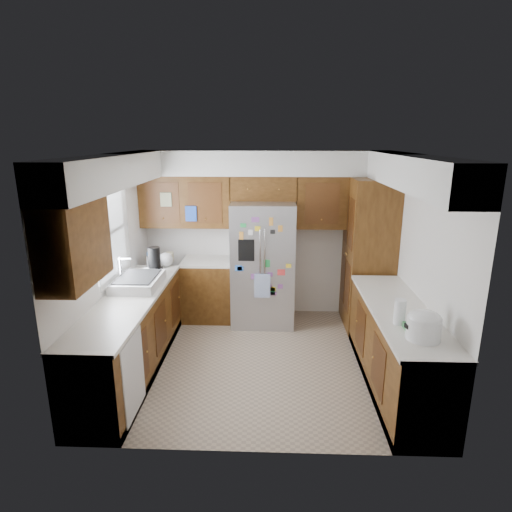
# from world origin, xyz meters

# --- Properties ---
(floor) EXTENTS (3.60, 3.60, 0.00)m
(floor) POSITION_xyz_m (0.00, 0.00, 0.00)
(floor) COLOR tan
(floor) RESTS_ON ground
(room_shell) EXTENTS (3.64, 3.24, 2.52)m
(room_shell) POSITION_xyz_m (-0.11, 0.36, 1.82)
(room_shell) COLOR silver
(room_shell) RESTS_ON ground
(left_counter_run) EXTENTS (1.36, 3.20, 0.92)m
(left_counter_run) POSITION_xyz_m (-1.36, 0.03, 0.43)
(left_counter_run) COLOR #3E220B
(left_counter_run) RESTS_ON ground
(right_counter_run) EXTENTS (0.63, 2.25, 0.92)m
(right_counter_run) POSITION_xyz_m (1.50, -0.47, 0.42)
(right_counter_run) COLOR #3E220B
(right_counter_run) RESTS_ON ground
(pantry) EXTENTS (0.60, 0.90, 2.15)m
(pantry) POSITION_xyz_m (1.50, 1.15, 1.07)
(pantry) COLOR #3E220B
(pantry) RESTS_ON ground
(fridge) EXTENTS (0.90, 0.79, 1.80)m
(fridge) POSITION_xyz_m (-0.00, 1.20, 0.90)
(fridge) COLOR #9A9A9F
(fridge) RESTS_ON ground
(bridge_cabinet) EXTENTS (0.96, 0.34, 0.35)m
(bridge_cabinet) POSITION_xyz_m (0.00, 1.43, 1.98)
(bridge_cabinet) COLOR #3E220B
(bridge_cabinet) RESTS_ON fridge
(fridge_top_items) EXTENTS (0.81, 0.33, 0.27)m
(fridge_top_items) POSITION_xyz_m (-0.10, 1.43, 2.27)
(fridge_top_items) COLOR #101B9A
(fridge_top_items) RESTS_ON bridge_cabinet
(sink_assembly) EXTENTS (0.52, 0.70, 0.37)m
(sink_assembly) POSITION_xyz_m (-1.50, 0.10, 0.99)
(sink_assembly) COLOR silver
(sink_assembly) RESTS_ON left_counter_run
(left_counter_clutter) EXTENTS (0.40, 0.78, 0.38)m
(left_counter_clutter) POSITION_xyz_m (-1.43, 0.78, 1.05)
(left_counter_clutter) COLOR black
(left_counter_clutter) RESTS_ON left_counter_run
(rice_cooker) EXTENTS (0.31, 0.30, 0.27)m
(rice_cooker) POSITION_xyz_m (1.50, -1.19, 1.06)
(rice_cooker) COLOR white
(rice_cooker) RESTS_ON right_counter_run
(paper_towel) EXTENTS (0.11, 0.11, 0.25)m
(paper_towel) POSITION_xyz_m (1.38, -0.87, 1.05)
(paper_towel) COLOR white
(paper_towel) RESTS_ON right_counter_run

